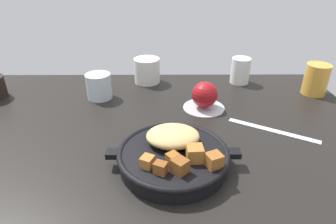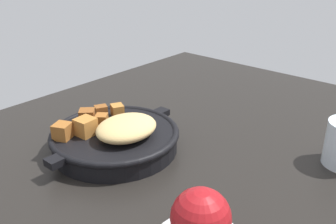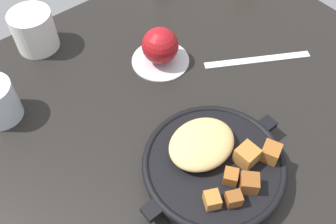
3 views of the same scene
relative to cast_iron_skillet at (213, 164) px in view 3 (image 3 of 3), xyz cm
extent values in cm
cube|color=black|center=(-4.93, 9.40, -3.81)|extent=(110.24, 83.57, 2.40)
cylinder|color=black|center=(-0.07, -0.22, -0.86)|extent=(21.71, 21.71, 3.50)
torus|color=black|center=(-0.07, -0.22, 0.61)|extent=(22.48, 22.48, 1.20)
cube|color=black|center=(12.00, -0.22, 0.37)|extent=(2.64, 2.40, 1.20)
cube|color=black|center=(-12.13, -0.22, 0.37)|extent=(2.64, 2.40, 1.20)
ellipsoid|color=tan|center=(-0.11, 2.82, 2.55)|extent=(10.96, 8.98, 3.32)
cube|color=brown|center=(0.94, -6.37, 2.21)|extent=(3.64, 3.64, 2.64)
cube|color=#A86B2D|center=(-4.49, -4.84, 1.97)|extent=(2.95, 3.04, 2.15)
cube|color=brown|center=(-2.50, -6.66, 2.00)|extent=(2.80, 2.61, 2.22)
cube|color=#935623|center=(7.25, -4.82, 2.21)|extent=(3.61, 3.54, 2.63)
cube|color=#935623|center=(-0.27, -3.83, 1.91)|extent=(2.95, 2.92, 2.04)
cube|color=#A86B2D|center=(3.91, -2.97, 2.38)|extent=(3.25, 3.18, 2.98)
cylinder|color=#B7BABF|center=(9.08, 24.97, -2.31)|extent=(11.59, 11.59, 0.60)
sphere|color=maroon|center=(9.08, 24.97, 1.59)|extent=(7.20, 7.20, 7.20)
cube|color=silver|center=(24.54, 12.89, -2.43)|extent=(19.73, 12.21, 0.36)
cylinder|color=silver|center=(-7.84, 44.40, 1.47)|extent=(8.47, 8.47, 8.15)
camera|label=1|loc=(-1.43, -46.88, 34.94)|focal=30.88mm
camera|label=2|loc=(37.65, 44.67, 30.31)|focal=39.98mm
camera|label=3|loc=(-23.93, -18.49, 52.21)|focal=40.63mm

